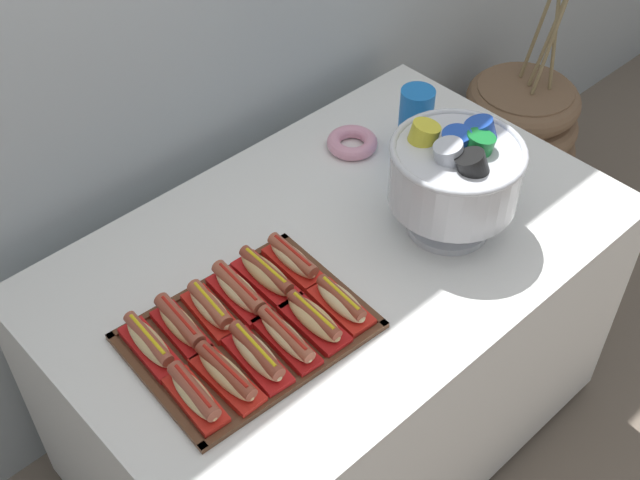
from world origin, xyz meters
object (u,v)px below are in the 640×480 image
(hot_dog_7, at_px, (180,325))
(hot_dog_9, at_px, (239,291))
(cup_stack, at_px, (415,124))
(serving_tray, at_px, (248,332))
(hot_dog_0, at_px, (195,395))
(buffet_table, at_px, (336,345))
(floor_vase, at_px, (511,159))
(hot_dog_4, at_px, (314,320))
(hot_dog_2, at_px, (257,355))
(hot_dog_8, at_px, (210,308))
(hot_dog_11, at_px, (293,260))
(hot_dog_5, at_px, (341,302))
(hot_dog_3, at_px, (286,338))
(donut, at_px, (352,143))
(punch_bowl, at_px, (456,173))
(hot_dog_6, at_px, (150,344))
(hot_dog_1, at_px, (226,375))
(hot_dog_10, at_px, (266,275))

(hot_dog_7, xyz_separation_m, hot_dog_9, (0.15, -0.01, -0.00))
(cup_stack, bearing_deg, serving_tray, -165.99)
(hot_dog_0, bearing_deg, buffet_table, 14.58)
(floor_vase, relative_size, cup_stack, 5.49)
(hot_dog_4, bearing_deg, hot_dog_2, 177.04)
(hot_dog_0, relative_size, hot_dog_8, 1.01)
(serving_tray, distance_m, hot_dog_2, 0.10)
(hot_dog_8, relative_size, hot_dog_9, 0.94)
(hot_dog_2, relative_size, hot_dog_11, 1.11)
(hot_dog_5, distance_m, hot_dog_9, 0.22)
(serving_tray, relative_size, hot_dog_3, 2.72)
(cup_stack, bearing_deg, donut, 127.26)
(buffet_table, height_order, hot_dog_4, hot_dog_4)
(donut, bearing_deg, hot_dog_4, -141.80)
(hot_dog_4, bearing_deg, donut, 38.20)
(hot_dog_0, distance_m, punch_bowl, 0.76)
(serving_tray, xyz_separation_m, hot_dog_3, (0.03, -0.08, 0.03))
(hot_dog_7, bearing_deg, buffet_table, -3.73)
(hot_dog_9, height_order, hot_dog_11, hot_dog_9)
(hot_dog_9, height_order, cup_stack, cup_stack)
(floor_vase, xyz_separation_m, punch_bowl, (-0.88, -0.39, 0.66))
(hot_dog_11, bearing_deg, hot_dog_2, -146.71)
(cup_stack, bearing_deg, hot_dog_9, -171.81)
(hot_dog_8, distance_m, donut, 0.68)
(hot_dog_7, bearing_deg, serving_tray, -39.22)
(hot_dog_5, bearing_deg, punch_bowl, 2.98)
(hot_dog_6, xyz_separation_m, hot_dog_8, (0.15, -0.01, -0.00))
(hot_dog_0, bearing_deg, hot_dog_6, 87.04)
(hot_dog_9, relative_size, donut, 1.29)
(hot_dog_1, relative_size, hot_dog_6, 1.04)
(hot_dog_3, bearing_deg, hot_dog_8, 111.48)
(hot_dog_8, distance_m, hot_dog_10, 0.15)
(hot_dog_8, bearing_deg, hot_dog_11, -2.96)
(hot_dog_10, distance_m, donut, 0.54)
(hot_dog_0, bearing_deg, serving_tray, 20.79)
(punch_bowl, height_order, cup_stack, punch_bowl)
(hot_dog_11, bearing_deg, hot_dog_7, 177.04)
(buffet_table, height_order, hot_dog_2, hot_dog_2)
(hot_dog_0, bearing_deg, hot_dog_11, 20.79)
(hot_dog_0, bearing_deg, hot_dog_10, 25.85)
(hot_dog_0, relative_size, hot_dog_9, 0.94)
(punch_bowl, distance_m, donut, 0.41)
(hot_dog_4, relative_size, punch_bowl, 0.56)
(hot_dog_1, relative_size, hot_dog_8, 1.10)
(hot_dog_7, distance_m, hot_dog_9, 0.15)
(hot_dog_4, bearing_deg, hot_dog_10, 87.04)
(hot_dog_3, relative_size, hot_dog_6, 1.06)
(hot_dog_10, relative_size, punch_bowl, 0.59)
(hot_dog_2, bearing_deg, donut, 30.67)
(hot_dog_2, relative_size, hot_dog_9, 1.03)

